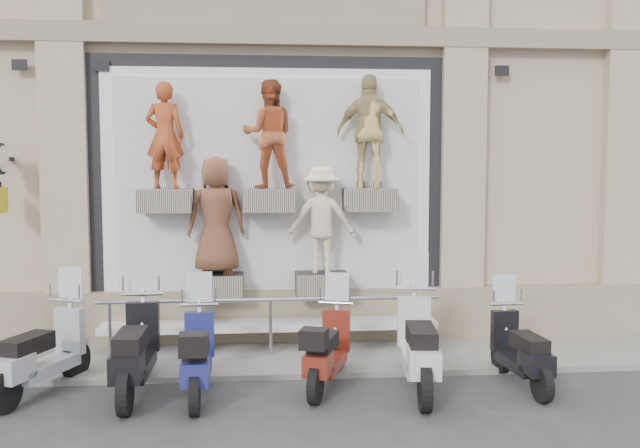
{
  "coord_description": "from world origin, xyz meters",
  "views": [
    {
      "loc": [
        -0.2,
        -8.27,
        2.87
      ],
      "look_at": [
        0.72,
        1.9,
        2.01
      ],
      "focal_mm": 40.0,
      "sensor_mm": 36.0,
      "label": 1
    }
  ],
  "objects_px": {
    "scooter_d": "(135,331)",
    "scooter_g": "(419,326)",
    "scooter_h": "(521,334)",
    "guard_rail": "(271,329)",
    "clock_sign_bracket": "(0,169)",
    "scooter_f": "(328,334)",
    "scooter_c": "(42,335)",
    "scooter_e": "(197,339)"
  },
  "relations": [
    {
      "from": "guard_rail",
      "to": "scooter_c",
      "type": "distance_m",
      "value": 3.17
    },
    {
      "from": "scooter_c",
      "to": "clock_sign_bracket",
      "type": "bearing_deg",
      "value": 141.06
    },
    {
      "from": "scooter_h",
      "to": "scooter_e",
      "type": "bearing_deg",
      "value": 176.91
    },
    {
      "from": "scooter_d",
      "to": "scooter_h",
      "type": "distance_m",
      "value": 4.89
    },
    {
      "from": "scooter_d",
      "to": "scooter_g",
      "type": "bearing_deg",
      "value": -2.28
    },
    {
      "from": "guard_rail",
      "to": "scooter_e",
      "type": "height_order",
      "value": "scooter_e"
    },
    {
      "from": "scooter_e",
      "to": "scooter_c",
      "type": "bearing_deg",
      "value": 170.83
    },
    {
      "from": "scooter_d",
      "to": "scooter_e",
      "type": "height_order",
      "value": "scooter_d"
    },
    {
      "from": "clock_sign_bracket",
      "to": "scooter_g",
      "type": "relative_size",
      "value": 0.49
    },
    {
      "from": "scooter_e",
      "to": "scooter_f",
      "type": "bearing_deg",
      "value": 5.64
    },
    {
      "from": "guard_rail",
      "to": "scooter_f",
      "type": "xyz_separation_m",
      "value": [
        0.7,
        -1.38,
        0.24
      ]
    },
    {
      "from": "scooter_e",
      "to": "scooter_f",
      "type": "relative_size",
      "value": 1.04
    },
    {
      "from": "scooter_h",
      "to": "scooter_g",
      "type": "bearing_deg",
      "value": 178.51
    },
    {
      "from": "clock_sign_bracket",
      "to": "scooter_d",
      "type": "distance_m",
      "value": 3.52
    },
    {
      "from": "scooter_c",
      "to": "scooter_d",
      "type": "xyz_separation_m",
      "value": [
        1.16,
        -0.12,
        0.05
      ]
    },
    {
      "from": "scooter_d",
      "to": "scooter_f",
      "type": "xyz_separation_m",
      "value": [
        2.4,
        0.06,
        -0.11
      ]
    },
    {
      "from": "guard_rail",
      "to": "scooter_h",
      "type": "relative_size",
      "value": 2.97
    },
    {
      "from": "scooter_d",
      "to": "scooter_g",
      "type": "distance_m",
      "value": 3.54
    },
    {
      "from": "guard_rail",
      "to": "scooter_c",
      "type": "xyz_separation_m",
      "value": [
        -2.86,
        -1.32,
        0.3
      ]
    },
    {
      "from": "scooter_f",
      "to": "scooter_g",
      "type": "relative_size",
      "value": 0.84
    },
    {
      "from": "clock_sign_bracket",
      "to": "guard_rail",
      "type": "bearing_deg",
      "value": -6.84
    },
    {
      "from": "guard_rail",
      "to": "clock_sign_bracket",
      "type": "height_order",
      "value": "clock_sign_bracket"
    },
    {
      "from": "scooter_f",
      "to": "scooter_h",
      "type": "height_order",
      "value": "scooter_f"
    },
    {
      "from": "scooter_g",
      "to": "scooter_h",
      "type": "distance_m",
      "value": 1.36
    },
    {
      "from": "scooter_c",
      "to": "scooter_h",
      "type": "height_order",
      "value": "scooter_c"
    },
    {
      "from": "guard_rail",
      "to": "scooter_h",
      "type": "xyz_separation_m",
      "value": [
        3.18,
        -1.55,
        0.23
      ]
    },
    {
      "from": "scooter_d",
      "to": "scooter_c",
      "type": "bearing_deg",
      "value": 174.52
    },
    {
      "from": "clock_sign_bracket",
      "to": "scooter_c",
      "type": "bearing_deg",
      "value": -59.92
    },
    {
      "from": "scooter_h",
      "to": "scooter_f",
      "type": "bearing_deg",
      "value": 172.52
    },
    {
      "from": "guard_rail",
      "to": "scooter_d",
      "type": "height_order",
      "value": "scooter_d"
    },
    {
      "from": "scooter_e",
      "to": "scooter_g",
      "type": "distance_m",
      "value": 2.77
    },
    {
      "from": "clock_sign_bracket",
      "to": "scooter_h",
      "type": "height_order",
      "value": "clock_sign_bracket"
    },
    {
      "from": "scooter_f",
      "to": "scooter_g",
      "type": "height_order",
      "value": "scooter_g"
    },
    {
      "from": "scooter_h",
      "to": "scooter_d",
      "type": "bearing_deg",
      "value": 175.15
    },
    {
      "from": "scooter_e",
      "to": "scooter_f",
      "type": "distance_m",
      "value": 1.64
    },
    {
      "from": "scooter_e",
      "to": "scooter_d",
      "type": "bearing_deg",
      "value": 167.99
    },
    {
      "from": "scooter_e",
      "to": "guard_rail",
      "type": "bearing_deg",
      "value": 57.96
    },
    {
      "from": "scooter_c",
      "to": "scooter_f",
      "type": "xyz_separation_m",
      "value": [
        3.56,
        -0.05,
        -0.05
      ]
    },
    {
      "from": "guard_rail",
      "to": "scooter_f",
      "type": "distance_m",
      "value": 1.56
    },
    {
      "from": "guard_rail",
      "to": "scooter_d",
      "type": "relative_size",
      "value": 2.51
    },
    {
      "from": "clock_sign_bracket",
      "to": "scooter_c",
      "type": "height_order",
      "value": "clock_sign_bracket"
    },
    {
      "from": "scooter_f",
      "to": "scooter_h",
      "type": "distance_m",
      "value": 2.49
    }
  ]
}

